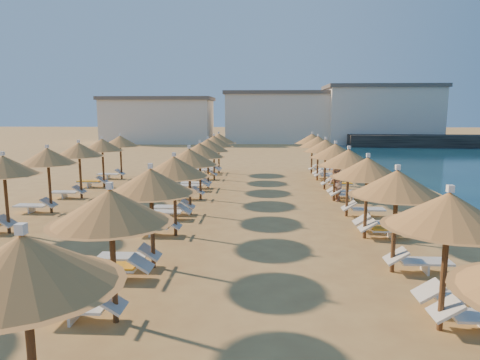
# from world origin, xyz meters

# --- Properties ---
(ground) EXTENTS (220.00, 220.00, 0.00)m
(ground) POSITION_xyz_m (0.00, 0.00, 0.00)
(ground) COLOR tan
(ground) RESTS_ON ground
(jetty) EXTENTS (30.20, 6.03, 1.50)m
(jetty) POSITION_xyz_m (26.58, 39.67, 0.75)
(jetty) COLOR black
(jetty) RESTS_ON ground
(hotel_blocks) EXTENTS (47.14, 9.83, 8.10)m
(hotel_blocks) POSITION_xyz_m (2.92, 46.63, 3.70)
(hotel_blocks) COLOR silver
(hotel_blocks) RESTS_ON ground
(parasol_row_east) EXTENTS (2.56, 31.53, 3.01)m
(parasol_row_east) POSITION_xyz_m (3.91, 0.94, 2.46)
(parasol_row_east) COLOR brown
(parasol_row_east) RESTS_ON ground
(parasol_row_west) EXTENTS (2.56, 31.53, 3.01)m
(parasol_row_west) POSITION_xyz_m (-2.82, 0.94, 2.46)
(parasol_row_west) COLOR brown
(parasol_row_west) RESTS_ON ground
(parasol_row_inland) EXTENTS (2.56, 21.87, 3.01)m
(parasol_row_inland) POSITION_xyz_m (-9.00, 2.55, 2.46)
(parasol_row_inland) COLOR brown
(parasol_row_inland) RESTS_ON ground
(loungers) EXTENTS (16.09, 29.59, 0.66)m
(loungers) POSITION_xyz_m (-1.47, 1.12, 0.34)
(loungers) COLOR white
(loungers) RESTS_ON ground
(beachgoer_b) EXTENTS (0.82, 0.97, 1.78)m
(beachgoer_b) POSITION_xyz_m (3.98, 5.74, 0.89)
(beachgoer_b) COLOR tan
(beachgoer_b) RESTS_ON ground
(beachgoer_c) EXTENTS (0.94, 1.11, 1.78)m
(beachgoer_c) POSITION_xyz_m (4.73, 10.33, 0.89)
(beachgoer_c) COLOR tan
(beachgoer_c) RESTS_ON ground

